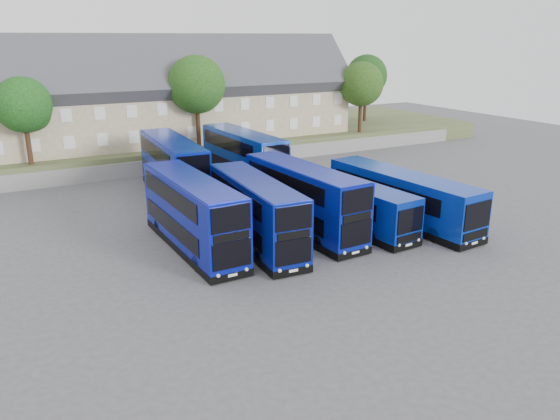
{
  "coord_description": "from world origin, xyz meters",
  "views": [
    {
      "loc": [
        -17.26,
        -27.29,
        12.84
      ],
      "look_at": [
        -1.26,
        2.07,
        2.2
      ],
      "focal_mm": 35.0,
      "sensor_mm": 36.0,
      "label": 1
    }
  ],
  "objects": [
    {
      "name": "tree_far",
      "position": [
        28.15,
        32.1,
        7.73
      ],
      "size": [
        5.44,
        5.44,
        8.67
      ],
      "color": "#382314",
      "rests_on": "earth_bank"
    },
    {
      "name": "dd_rear_left",
      "position": [
        -3.91,
        15.69,
        2.37
      ],
      "size": [
        3.46,
        12.26,
        4.82
      ],
      "rotation": [
        0.0,
        0.0,
        -0.06
      ],
      "color": "#081C97",
      "rests_on": "ground"
    },
    {
      "name": "retaining_wall",
      "position": [
        0.0,
        24.0,
        0.75
      ],
      "size": [
        70.0,
        0.4,
        1.5
      ],
      "primitive_type": "cube",
      "color": "slate",
      "rests_on": "ground"
    },
    {
      "name": "terrace_row",
      "position": [
        -3.0,
        30.0,
        6.6
      ],
      "size": [
        48.0,
        10.4,
        11.2
      ],
      "color": "tan",
      "rests_on": "earth_bank"
    },
    {
      "name": "coach_east_a",
      "position": [
        4.63,
        2.73,
        1.59
      ],
      "size": [
        3.42,
        11.99,
        3.24
      ],
      "rotation": [
        0.0,
        0.0,
        0.08
      ],
      "color": "navy",
      "rests_on": "ground"
    },
    {
      "name": "tree_east",
      "position": [
        22.15,
        25.1,
        7.39
      ],
      "size": [
        5.12,
        5.12,
        8.16
      ],
      "color": "#382314",
      "rests_on": "earth_bank"
    },
    {
      "name": "dd_front_mid",
      "position": [
        -2.88,
        2.28,
        2.13
      ],
      "size": [
        3.2,
        11.04,
        4.33
      ],
      "rotation": [
        0.0,
        0.0,
        -0.06
      ],
      "color": "navy",
      "rests_on": "ground"
    },
    {
      "name": "dd_front_left",
      "position": [
        -6.59,
        3.64,
        2.23
      ],
      "size": [
        2.87,
        11.49,
        4.55
      ],
      "rotation": [
        0.0,
        0.0,
        0.02
      ],
      "color": "#071292",
      "rests_on": "ground"
    },
    {
      "name": "dd_front_right",
      "position": [
        1.1,
        3.09,
        2.23
      ],
      "size": [
        3.24,
        11.56,
        4.55
      ],
      "rotation": [
        0.0,
        0.0,
        0.05
      ],
      "color": "#07158F",
      "rests_on": "ground"
    },
    {
      "name": "ground",
      "position": [
        0.0,
        0.0,
        0.0
      ],
      "size": [
        120.0,
        120.0,
        0.0
      ],
      "primitive_type": "plane",
      "color": "#4C4B51",
      "rests_on": "ground"
    },
    {
      "name": "earth_bank",
      "position": [
        0.0,
        34.0,
        1.0
      ],
      "size": [
        80.0,
        20.0,
        2.0
      ],
      "primitive_type": "cube",
      "color": "#4C512E",
      "rests_on": "ground"
    },
    {
      "name": "dd_rear_right",
      "position": [
        2.97,
        16.74,
        2.32
      ],
      "size": [
        3.2,
        11.97,
        4.72
      ],
      "rotation": [
        0.0,
        0.0,
        0.04
      ],
      "color": "navy",
      "rests_on": "ground"
    },
    {
      "name": "tree_west",
      "position": [
        -13.85,
        25.1,
        7.05
      ],
      "size": [
        4.8,
        4.8,
        7.65
      ],
      "color": "#382314",
      "rests_on": "earth_bank"
    },
    {
      "name": "coach_east_b",
      "position": [
        8.45,
        1.6,
        1.76
      ],
      "size": [
        3.79,
        13.26,
        3.58
      ],
      "rotation": [
        0.0,
        0.0,
        0.08
      ],
      "color": "#08279B",
      "rests_on": "ground"
    },
    {
      "name": "tree_mid",
      "position": [
        2.15,
        25.6,
        8.07
      ],
      "size": [
        5.76,
        5.76,
        9.18
      ],
      "color": "#382314",
      "rests_on": "earth_bank"
    }
  ]
}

